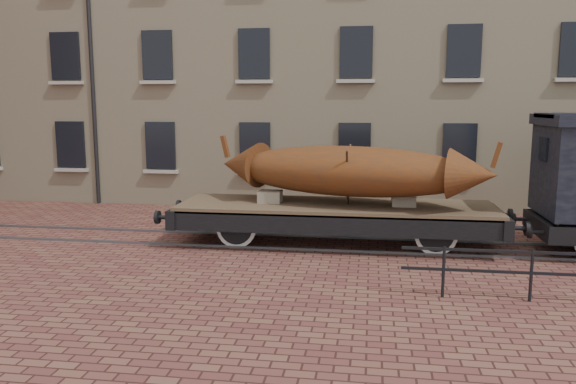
# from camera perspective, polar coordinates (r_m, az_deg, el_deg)

# --- Properties ---
(ground) EXTENTS (90.00, 90.00, 0.00)m
(ground) POSITION_cam_1_polar(r_m,az_deg,el_deg) (15.04, 2.19, -5.25)
(ground) COLOR #552A26
(warehouse_cream) EXTENTS (40.00, 10.19, 14.00)m
(warehouse_cream) POSITION_cam_1_polar(r_m,az_deg,el_deg) (24.75, 12.19, 16.43)
(warehouse_cream) COLOR beige
(warehouse_cream) RESTS_ON ground
(rail_track) EXTENTS (30.00, 1.52, 0.06)m
(rail_track) POSITION_cam_1_polar(r_m,az_deg,el_deg) (15.03, 2.19, -5.14)
(rail_track) COLOR #59595E
(rail_track) RESTS_ON ground
(flatcar_wagon) EXTENTS (9.26, 2.51, 1.40)m
(flatcar_wagon) POSITION_cam_1_polar(r_m,az_deg,el_deg) (14.79, 4.85, -2.06)
(flatcar_wagon) COLOR #4B3B2A
(flatcar_wagon) RESTS_ON ground
(iron_boat) EXTENTS (7.36, 3.44, 1.74)m
(iron_boat) POSITION_cam_1_polar(r_m,az_deg,el_deg) (14.61, 6.14, 2.16)
(iron_boat) COLOR #642E0E
(iron_boat) RESTS_ON flatcar_wagon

